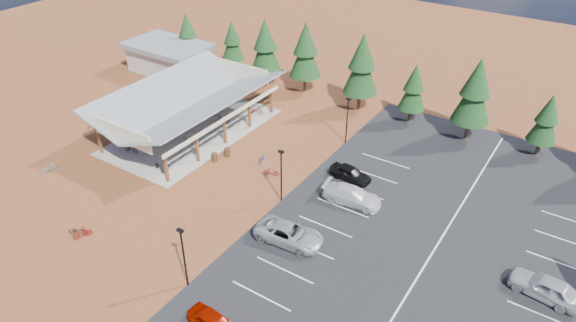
{
  "coord_description": "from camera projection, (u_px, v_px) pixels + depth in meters",
  "views": [
    {
      "loc": [
        25.4,
        -27.95,
        27.25
      ],
      "look_at": [
        3.95,
        4.64,
        2.36
      ],
      "focal_mm": 32.0,
      "sensor_mm": 36.0,
      "label": 1
    }
  ],
  "objects": [
    {
      "name": "bike_15",
      "position": [
        271.0,
        172.0,
        48.24
      ],
      "size": [
        1.52,
        0.99,
        0.89
      ],
      "primitive_type": "imported",
      "rotation": [
        0.0,
        0.0,
        1.99
      ],
      "color": "maroon",
      "rests_on": "ground"
    },
    {
      "name": "bike_pavilion",
      "position": [
        189.0,
        100.0,
        53.62
      ],
      "size": [
        11.65,
        19.4,
        4.97
      ],
      "color": "#522F17",
      "rests_on": "concrete_pad"
    },
    {
      "name": "bike_11",
      "position": [
        82.0,
        233.0,
        40.81
      ],
      "size": [
        0.97,
        1.56,
        0.91
      ],
      "primitive_type": "imported",
      "rotation": [
        0.0,
        0.0,
        -0.39
      ],
      "color": "maroon",
      "rests_on": "ground"
    },
    {
      "name": "bike_0",
      "position": [
        131.0,
        148.0,
        51.7
      ],
      "size": [
        1.66,
        0.84,
        0.83
      ],
      "primitive_type": "imported",
      "rotation": [
        0.0,
        0.0,
        1.76
      ],
      "color": "black",
      "rests_on": "concrete_pad"
    },
    {
      "name": "bike_1",
      "position": [
        150.0,
        128.0,
        55.12
      ],
      "size": [
        1.73,
        0.7,
        1.01
      ],
      "primitive_type": "imported",
      "rotation": [
        0.0,
        0.0,
        1.43
      ],
      "color": "gray",
      "rests_on": "concrete_pad"
    },
    {
      "name": "pine_6",
      "position": [
        475.0,
        91.0,
        51.4
      ],
      "size": [
        3.89,
        3.89,
        9.07
      ],
      "color": "#382314",
      "rests_on": "ground"
    },
    {
      "name": "pine_0",
      "position": [
        187.0,
        33.0,
        69.7
      ],
      "size": [
        3.1,
        3.1,
        7.22
      ],
      "color": "#382314",
      "rests_on": "ground"
    },
    {
      "name": "bike_9",
      "position": [
        50.0,
        168.0,
        48.84
      ],
      "size": [
        0.89,
        1.56,
        0.91
      ],
      "primitive_type": "imported",
      "rotation": [
        0.0,
        0.0,
        2.81
      ],
      "color": "gray",
      "rests_on": "ground"
    },
    {
      "name": "asphalt_lot",
      "position": [
        433.0,
        252.0,
        39.64
      ],
      "size": [
        27.0,
        44.0,
        0.04
      ],
      "primitive_type": "cube",
      "color": "black",
      "rests_on": "ground"
    },
    {
      "name": "pine_5",
      "position": [
        414.0,
        87.0,
        55.46
      ],
      "size": [
        2.93,
        2.93,
        6.83
      ],
      "color": "#382314",
      "rests_on": "ground"
    },
    {
      "name": "concrete_pad",
      "position": [
        193.0,
        131.0,
        55.65
      ],
      "size": [
        10.6,
        18.6,
        0.1
      ],
      "primitive_type": "cube",
      "color": "gray",
      "rests_on": "ground"
    },
    {
      "name": "ground",
      "position": [
        223.0,
        193.0,
        46.11
      ],
      "size": [
        140.0,
        140.0,
        0.0
      ],
      "primitive_type": "plane",
      "color": "brown",
      "rests_on": "ground"
    },
    {
      "name": "outbuilding",
      "position": [
        169.0,
        57.0,
        68.82
      ],
      "size": [
        11.0,
        7.0,
        3.9
      ],
      "color": "#ADA593",
      "rests_on": "ground"
    },
    {
      "name": "car_8",
      "position": [
        546.0,
        287.0,
        35.4
      ],
      "size": [
        5.06,
        2.53,
        1.65
      ],
      "primitive_type": "imported",
      "rotation": [
        0.0,
        0.0,
        -1.69
      ],
      "color": "#9E9FA5",
      "rests_on": "asphalt_lot"
    },
    {
      "name": "lamp_post_0",
      "position": [
        184.0,
        254.0,
        35.15
      ],
      "size": [
        0.5,
        0.25,
        5.14
      ],
      "color": "black",
      "rests_on": "ground"
    },
    {
      "name": "bike_4",
      "position": [
        159.0,
        167.0,
        48.83
      ],
      "size": [
        1.79,
        1.03,
        0.89
      ],
      "primitive_type": "imported",
      "rotation": [
        0.0,
        0.0,
        1.29
      ],
      "color": "black",
      "rests_on": "concrete_pad"
    },
    {
      "name": "lamp_post_1",
      "position": [
        281.0,
        172.0,
        43.6
      ],
      "size": [
        0.5,
        0.25,
        5.14
      ],
      "color": "black",
      "rests_on": "ground"
    },
    {
      "name": "bike_3",
      "position": [
        222.0,
        103.0,
        60.33
      ],
      "size": [
        1.72,
        0.68,
        1.0
      ],
      "primitive_type": "imported",
      "rotation": [
        0.0,
        0.0,
        1.44
      ],
      "color": "maroon",
      "rests_on": "concrete_pad"
    },
    {
      "name": "bike_2",
      "position": [
        188.0,
        110.0,
        58.99
      ],
      "size": [
        1.63,
        0.95,
        0.81
      ],
      "primitive_type": "imported",
      "rotation": [
        0.0,
        0.0,
        1.28
      ],
      "color": "navy",
      "rests_on": "concrete_pad"
    },
    {
      "name": "pine_2",
      "position": [
        265.0,
        45.0,
        63.09
      ],
      "size": [
        3.75,
        3.75,
        8.74
      ],
      "color": "#382314",
      "rests_on": "ground"
    },
    {
      "name": "bike_6",
      "position": [
        222.0,
        117.0,
        57.3
      ],
      "size": [
        2.02,
        1.22,
        1.0
      ],
      "primitive_type": "imported",
      "rotation": [
        0.0,
        0.0,
        1.88
      ],
      "color": "navy",
      "rests_on": "concrete_pad"
    },
    {
      "name": "trash_bin_0",
      "position": [
        227.0,
        152.0,
        51.22
      ],
      "size": [
        0.6,
        0.6,
        0.9
      ],
      "primitive_type": "cylinder",
      "color": "#422A17",
      "rests_on": "ground"
    },
    {
      "name": "bike_14",
      "position": [
        262.0,
        159.0,
        50.22
      ],
      "size": [
        1.14,
        1.8,
        0.9
      ],
      "primitive_type": "imported",
      "rotation": [
        0.0,
        0.0,
        0.35
      ],
      "color": "navy",
      "rests_on": "ground"
    },
    {
      "name": "lamp_post_2",
      "position": [
        347.0,
        118.0,
        52.05
      ],
      "size": [
        0.5,
        0.25,
        5.14
      ],
      "color": "black",
      "rests_on": "ground"
    },
    {
      "name": "car_4",
      "position": [
        351.0,
        173.0,
        47.53
      ],
      "size": [
        4.15,
        2.0,
        1.37
      ],
      "primitive_type": "imported",
      "rotation": [
        0.0,
        0.0,
        1.47
      ],
      "color": "black",
      "rests_on": "asphalt_lot"
    },
    {
      "name": "car_2",
      "position": [
        289.0,
        234.0,
        40.2
      ],
      "size": [
        5.76,
        3.1,
        1.54
      ],
      "primitive_type": "imported",
      "rotation": [
        0.0,
        0.0,
        1.67
      ],
      "color": "gray",
      "rests_on": "asphalt_lot"
    },
    {
      "name": "car_3",
      "position": [
        352.0,
        195.0,
        44.5
      ],
      "size": [
        5.39,
        2.69,
        1.5
      ],
      "primitive_type": "imported",
      "rotation": [
        0.0,
        0.0,
        1.69
      ],
      "color": "silver",
      "rests_on": "asphalt_lot"
    },
    {
      "name": "bike_7",
      "position": [
        255.0,
        109.0,
        58.72
      ],
      "size": [
        1.9,
        1.01,
        1.1
      ],
      "primitive_type": "imported",
      "rotation": [
        0.0,
        0.0,
        1.85
      ],
      "color": "maroon",
      "rests_on": "concrete_pad"
    },
    {
      "name": "pine_3",
      "position": [
        305.0,
        50.0,
        61.49
      ],
      "size": [
        3.81,
        3.81,
        8.87
      ],
      "color": "#382314",
      "rests_on": "ground"
    },
    {
      "name": "pine_1",
      "position": [
        232.0,
        41.0,
        67.8
      ],
      "size": [
        2.97,
        2.97,
        6.91
      ],
      "color": "#382314",
      "rests_on": "ground"
    },
    {
      "name": "pine_7",
      "position": [
        547.0,
        119.0,
        49.6
      ],
      "size": [
        2.84,
        2.84,
        6.61
      ],
      "color": "#382314",
      "rests_on": "ground"
    },
    {
      "name": "trash_bin_1",
      "position": [
        215.0,
        157.0,
        50.42
      ],
      "size": [
        0.6,
        0.6,
        0.9
      ],
      "primitive_type": "cylinder",
      "color": "#422A17",
      "rests_on": "ground"
    },
    {
      "name": "bike_5",
      "position": [
        187.0,
        138.0,
        53.31
      ],
      "size": [
        1.67,
        0.48,
        1.0
      ],
      "primitive_type": "imported",
      "rotation": [
        0.0,
        0.0,
        1.56
      ],
      "color": "gray",
      "rests_on": "concrete_pad"
    },
    {
      "name": "bike_12",
      "position": [
        78.0,
        231.0,
        41.12
      ],
      "size": [
        1.62,
        1.25,
        0.82
      ],
      "primitive_type": "imported",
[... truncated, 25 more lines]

